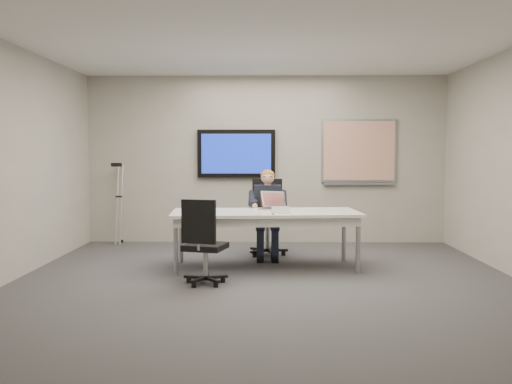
{
  "coord_description": "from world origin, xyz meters",
  "views": [
    {
      "loc": [
        -0.01,
        -6.6,
        1.51
      ],
      "look_at": [
        -0.14,
        0.87,
        1.0
      ],
      "focal_mm": 40.0,
      "sensor_mm": 36.0,
      "label": 1
    }
  ],
  "objects_px": {
    "office_chair_near": "(204,258)",
    "seated_person": "(268,223)",
    "office_chair_far": "(267,231)",
    "laptop": "(273,205)",
    "conference_table": "(265,218)"
  },
  "relations": [
    {
      "from": "conference_table",
      "to": "office_chair_far",
      "type": "bearing_deg",
      "value": 83.92
    },
    {
      "from": "office_chair_near",
      "to": "seated_person",
      "type": "bearing_deg",
      "value": -98.72
    },
    {
      "from": "office_chair_far",
      "to": "laptop",
      "type": "distance_m",
      "value": 0.83
    },
    {
      "from": "laptop",
      "to": "office_chair_near",
      "type": "bearing_deg",
      "value": -98.72
    },
    {
      "from": "office_chair_near",
      "to": "conference_table",
      "type": "bearing_deg",
      "value": -110.74
    },
    {
      "from": "office_chair_far",
      "to": "seated_person",
      "type": "relative_size",
      "value": 0.88
    },
    {
      "from": "conference_table",
      "to": "laptop",
      "type": "xyz_separation_m",
      "value": [
        0.11,
        0.26,
        0.15
      ]
    },
    {
      "from": "office_chair_far",
      "to": "conference_table",
      "type": "bearing_deg",
      "value": -93.1
    },
    {
      "from": "office_chair_near",
      "to": "seated_person",
      "type": "distance_m",
      "value": 1.85
    },
    {
      "from": "conference_table",
      "to": "laptop",
      "type": "bearing_deg",
      "value": 63.27
    },
    {
      "from": "conference_table",
      "to": "seated_person",
      "type": "bearing_deg",
      "value": 83.16
    },
    {
      "from": "office_chair_far",
      "to": "laptop",
      "type": "relative_size",
      "value": 2.54
    },
    {
      "from": "office_chair_near",
      "to": "seated_person",
      "type": "relative_size",
      "value": 0.78
    },
    {
      "from": "seated_person",
      "to": "office_chair_near",
      "type": "bearing_deg",
      "value": -113.89
    },
    {
      "from": "conference_table",
      "to": "laptop",
      "type": "height_order",
      "value": "laptop"
    }
  ]
}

